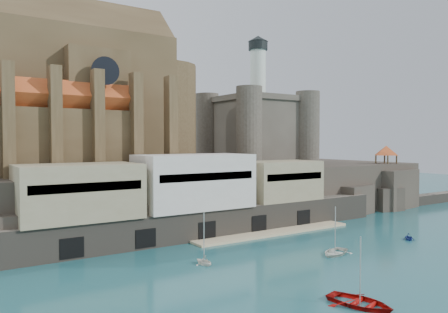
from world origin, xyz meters
name	(u,v)px	position (x,y,z in m)	size (l,w,h in m)	color
ground	(354,260)	(0.00, 0.00, 0.00)	(300.00, 300.00, 0.00)	#1B545B
promontory	(197,192)	(-0.19, 39.37, 4.92)	(100.00, 36.00, 10.00)	#2A2520
quay	(194,198)	(-10.19, 23.07, 6.07)	(70.00, 12.00, 13.05)	#5E564B
church	(72,101)	(-24.13, 41.85, 22.13)	(47.00, 25.93, 30.51)	#493822
castle_keep	(256,127)	(16.08, 41.08, 18.31)	(21.20, 21.20, 29.30)	#443F35
rock_outcrop	(386,190)	(42.00, 25.84, 4.02)	(14.50, 10.50, 8.70)	#2A2520
pavilion	(386,152)	(42.00, 26.00, 12.73)	(6.40, 6.40, 5.40)	#493822
boat_0	(360,306)	(-11.91, -10.67, 0.00)	(4.43, 1.28, 6.20)	#AB0A07
boat_4	(204,264)	(-16.97, 8.74, 0.00)	(2.51, 1.53, 2.91)	white
boat_6	(335,254)	(0.17, 3.28, 0.00)	(3.83, 1.11, 5.36)	silver
boat_7	(409,240)	(16.15, 2.99, 0.00)	(2.25, 1.37, 2.61)	navy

